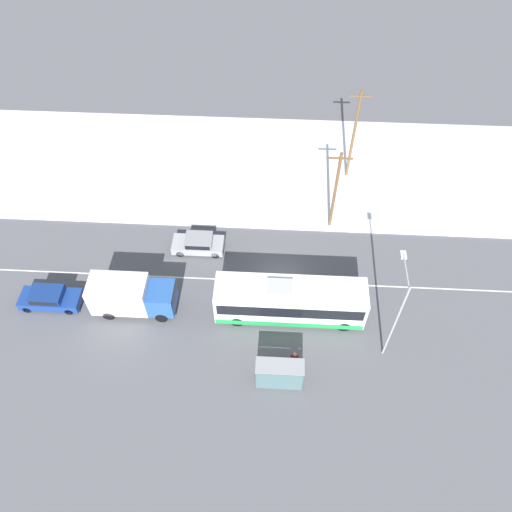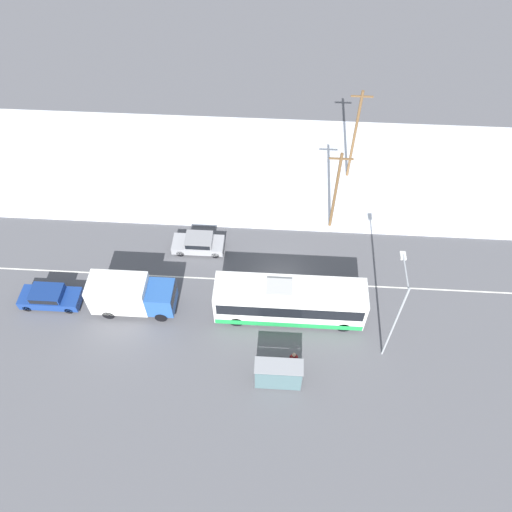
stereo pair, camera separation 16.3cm
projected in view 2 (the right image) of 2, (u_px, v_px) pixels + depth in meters
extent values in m
plane|color=#56565B|center=(279.00, 282.00, 38.86)|extent=(120.00, 120.00, 0.00)
cube|color=silver|center=(283.00, 169.00, 46.84)|extent=(80.00, 15.11, 0.12)
cube|color=silver|center=(279.00, 282.00, 38.85)|extent=(60.00, 0.12, 0.00)
cube|color=white|center=(290.00, 301.00, 35.67)|extent=(10.72, 2.55, 2.97)
cube|color=black|center=(290.00, 298.00, 35.39)|extent=(10.29, 2.57, 1.13)
cube|color=green|center=(289.00, 310.00, 36.63)|extent=(10.61, 2.57, 0.53)
cube|color=#B2B2B2|center=(279.00, 288.00, 34.44)|extent=(1.80, 1.40, 0.24)
cylinder|color=black|center=(344.00, 326.00, 35.81)|extent=(1.00, 0.28, 1.00)
cylinder|color=black|center=(342.00, 300.00, 37.22)|extent=(1.00, 0.28, 1.00)
cylinder|color=black|center=(237.00, 321.00, 36.10)|extent=(1.00, 0.28, 1.00)
cylinder|color=black|center=(239.00, 295.00, 37.50)|extent=(1.00, 0.28, 1.00)
cube|color=silver|center=(119.00, 293.00, 36.07)|extent=(4.18, 2.30, 2.54)
cube|color=#2856A3|center=(162.00, 297.00, 36.18)|extent=(1.90, 2.18, 1.98)
cube|color=black|center=(173.00, 295.00, 35.83)|extent=(0.06, 1.96, 0.87)
cylinder|color=black|center=(161.00, 317.00, 36.36)|extent=(0.90, 0.26, 0.90)
cylinder|color=black|center=(166.00, 294.00, 37.62)|extent=(0.90, 0.26, 0.90)
cylinder|color=black|center=(109.00, 314.00, 36.51)|extent=(0.90, 0.26, 0.90)
cylinder|color=black|center=(115.00, 291.00, 37.77)|extent=(0.90, 0.26, 0.90)
cube|color=#9E9EA3|center=(198.00, 245.00, 40.49)|extent=(4.15, 1.80, 0.63)
cube|color=gray|center=(199.00, 240.00, 40.03)|extent=(2.16, 1.66, 0.55)
cube|color=black|center=(199.00, 240.00, 40.02)|extent=(1.98, 1.69, 0.44)
cylinder|color=black|center=(180.00, 253.00, 40.23)|extent=(0.64, 0.22, 0.64)
cylinder|color=black|center=(183.00, 238.00, 41.21)|extent=(0.64, 0.22, 0.64)
cylinder|color=black|center=(215.00, 255.00, 40.12)|extent=(0.64, 0.22, 0.64)
cylinder|color=black|center=(217.00, 240.00, 41.10)|extent=(0.64, 0.22, 0.64)
cube|color=navy|center=(51.00, 298.00, 37.21)|extent=(4.45, 1.80, 0.74)
cube|color=navy|center=(47.00, 293.00, 36.71)|extent=(2.32, 1.66, 0.55)
cube|color=black|center=(47.00, 293.00, 36.70)|extent=(2.13, 1.69, 0.44)
cylinder|color=black|center=(69.00, 310.00, 36.88)|extent=(0.64, 0.22, 0.64)
cylinder|color=black|center=(75.00, 292.00, 37.85)|extent=(0.64, 0.22, 0.64)
cylinder|color=black|center=(27.00, 308.00, 36.99)|extent=(0.64, 0.22, 0.64)
cylinder|color=black|center=(34.00, 290.00, 37.97)|extent=(0.64, 0.22, 0.64)
cylinder|color=#23232D|center=(291.00, 362.00, 34.23)|extent=(0.11, 0.11, 0.72)
cylinder|color=#23232D|center=(295.00, 362.00, 34.22)|extent=(0.11, 0.11, 0.72)
cube|color=maroon|center=(294.00, 358.00, 33.71)|extent=(0.38, 0.20, 0.60)
sphere|color=tan|center=(294.00, 355.00, 33.38)|extent=(0.25, 0.25, 0.25)
cylinder|color=maroon|center=(290.00, 358.00, 33.74)|extent=(0.09, 0.09, 0.57)
cylinder|color=maroon|center=(297.00, 358.00, 33.73)|extent=(0.09, 0.09, 0.57)
cube|color=gray|center=(279.00, 366.00, 31.86)|extent=(3.15, 1.20, 0.06)
cube|color=slate|center=(278.00, 382.00, 32.42)|extent=(3.03, 0.04, 2.16)
cylinder|color=#474C51|center=(256.00, 365.00, 33.21)|extent=(0.08, 0.08, 2.34)
cylinder|color=#474C51|center=(302.00, 368.00, 33.09)|extent=(0.08, 0.08, 2.34)
cylinder|color=#474C51|center=(255.00, 381.00, 32.51)|extent=(0.08, 0.08, 2.34)
cylinder|color=#474C51|center=(302.00, 384.00, 32.40)|extent=(0.08, 0.08, 2.34)
cylinder|color=#9EA3A8|center=(394.00, 324.00, 31.90)|extent=(0.14, 0.14, 8.01)
cylinder|color=#9EA3A8|center=(406.00, 272.00, 29.68)|extent=(0.10, 2.61, 0.10)
cube|color=silver|center=(403.00, 256.00, 30.54)|extent=(0.36, 0.60, 0.16)
cylinder|color=brown|center=(335.00, 193.00, 39.38)|extent=(0.24, 0.24, 7.91)
cube|color=brown|center=(341.00, 159.00, 36.66)|extent=(1.80, 0.12, 0.12)
cylinder|color=brown|center=(354.00, 137.00, 42.81)|extent=(0.24, 0.24, 9.00)
cube|color=brown|center=(362.00, 96.00, 39.67)|extent=(1.80, 0.12, 0.12)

